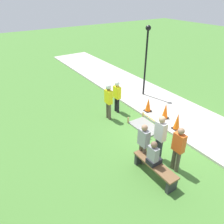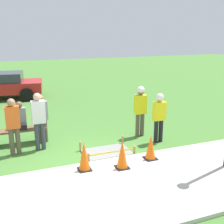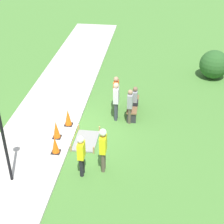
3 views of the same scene
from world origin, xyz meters
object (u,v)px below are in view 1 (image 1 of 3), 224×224
Objects in this scene: worker_supervisor at (108,98)px; park_bench at (155,168)px; traffic_cone_far_patch at (165,111)px; bystander_in_white_shirt at (143,142)px; worker_assistant at (117,94)px; traffic_cone_near_patch at (177,121)px; traffic_cone_sidewalk_edge at (148,105)px; lamppost_near at (146,51)px; bystander_in_gray_shirt at (160,136)px; bystander_in_orange_shirt at (178,147)px; person_seated_on_bench at (154,155)px.

park_bench is at bearing 169.52° from worker_supervisor.
worker_supervisor is (1.58, 2.17, 0.59)m from traffic_cone_far_patch.
bystander_in_white_shirt reaches higher than park_bench.
worker_assistant is (0.33, -0.71, -0.09)m from worker_supervisor.
worker_assistant is at bearing -64.85° from worker_supervisor.
traffic_cone_near_patch is at bearing 165.37° from traffic_cone_far_patch.
traffic_cone_sidewalk_edge is 2.93m from lamppost_near.
worker_supervisor is 0.99× the size of bystander_in_gray_shirt.
bystander_in_orange_shirt is 1.07× the size of bystander_in_white_shirt.
worker_supervisor is 3.32m from bystander_in_white_shirt.
worker_assistant is at bearing -20.80° from bystander_in_white_shirt.
traffic_cone_far_patch is 0.47× the size of bystander_in_white_shirt.
bystander_in_orange_shirt is 6.20m from lamppost_near.
traffic_cone_sidewalk_edge is 0.39× the size of bystander_in_gray_shirt.
bystander_in_white_shirt is (-3.25, 0.65, -0.16)m from worker_supervisor.
bystander_in_white_shirt is at bearing -6.59° from park_bench.
bystander_in_gray_shirt is (-3.41, 0.04, -0.03)m from worker_supervisor.
bystander_in_orange_shirt is (-2.57, 2.10, 0.50)m from traffic_cone_far_patch.
worker_supervisor is at bearing -11.39° from person_seated_on_bench.
bystander_in_gray_shirt is at bearing 168.73° from worker_assistant.
bystander_in_white_shirt is at bearing 139.09° from lamppost_near.
person_seated_on_bench is 0.23× the size of lamppost_near.
traffic_cone_near_patch is 3.03m from park_bench.
worker_supervisor is at bearing 37.09° from traffic_cone_near_patch.
bystander_in_orange_shirt reaches higher than park_bench.
bystander_in_orange_shirt is (-3.53, 1.89, 0.53)m from traffic_cone_sidewalk_edge.
traffic_cone_far_patch is 2.92m from bystander_in_gray_shirt.
traffic_cone_sidewalk_edge is at bearing -38.60° from park_bench.
worker_assistant is at bearing 52.22° from traffic_cone_sidewalk_edge.
lamppost_near is at bearing -34.89° from bystander_in_gray_shirt.
person_seated_on_bench is at bearing 160.57° from worker_assistant.
traffic_cone_sidewalk_edge is 3.72m from bystander_in_white_shirt.
traffic_cone_near_patch is 0.47× the size of bystander_in_white_shirt.
traffic_cone_far_patch is at bearing -50.32° from bystander_in_gray_shirt.
bystander_in_gray_shirt reaches higher than traffic_cone_near_patch.
person_seated_on_bench reaches higher than traffic_cone_sidewalk_edge.
lamppost_near reaches higher than worker_supervisor.
person_seated_on_bench is at bearing 140.24° from traffic_cone_sidewalk_edge.
lamppost_near is (4.28, -3.71, 1.70)m from bystander_in_white_shirt.
worker_supervisor is at bearing 72.18° from traffic_cone_sidewalk_edge.
person_seated_on_bench is (-2.33, 2.95, 0.39)m from traffic_cone_far_patch.
bystander_in_orange_shirt is at bearing 140.71° from traffic_cone_far_patch.
bystander_in_gray_shirt is 0.48× the size of lamppost_near.
traffic_cone_near_patch is at bearing -61.31° from park_bench.
bystander_in_gray_shirt is (-1.83, 2.20, 0.56)m from traffic_cone_far_patch.
traffic_cone_near_patch is 0.86× the size of person_seated_on_bench.
traffic_cone_near_patch is 2.70m from bystander_in_white_shirt.
traffic_cone_sidewalk_edge is (0.95, 0.22, -0.03)m from traffic_cone_far_patch.
traffic_cone_sidewalk_edge is 1.65m from worker_assistant.
worker_assistant reaches higher than park_bench.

